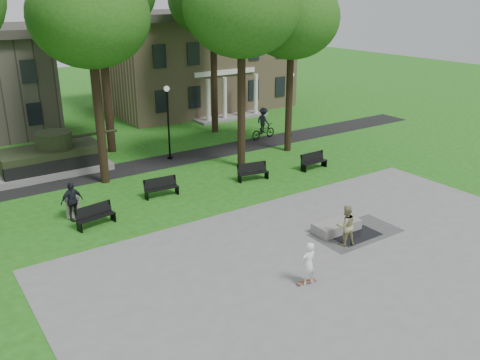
# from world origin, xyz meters

# --- Properties ---
(ground) EXTENTS (120.00, 120.00, 0.00)m
(ground) POSITION_xyz_m (0.00, 0.00, 0.00)
(ground) COLOR #215413
(ground) RESTS_ON ground
(plaza) EXTENTS (22.00, 16.00, 0.02)m
(plaza) POSITION_xyz_m (0.00, -5.00, 0.01)
(plaza) COLOR gray
(plaza) RESTS_ON ground
(footpath) EXTENTS (44.00, 2.60, 0.01)m
(footpath) POSITION_xyz_m (0.00, 12.00, 0.01)
(footpath) COLOR black
(footpath) RESTS_ON ground
(building_right) EXTENTS (17.00, 12.00, 8.60)m
(building_right) POSITION_xyz_m (10.00, 26.00, 4.34)
(building_right) COLOR #9E8460
(building_right) RESTS_ON ground
(tree_1) EXTENTS (6.20, 6.20, 11.63)m
(tree_1) POSITION_xyz_m (-4.50, 10.50, 8.95)
(tree_1) COLOR black
(tree_1) RESTS_ON ground
(tree_2) EXTENTS (6.60, 6.60, 12.16)m
(tree_2) POSITION_xyz_m (3.50, 8.50, 9.32)
(tree_2) COLOR black
(tree_2) RESTS_ON ground
(tree_3) EXTENTS (6.00, 6.00, 11.19)m
(tree_3) POSITION_xyz_m (8.00, 9.50, 8.60)
(tree_3) COLOR black
(tree_3) RESTS_ON ground
(lamp_mid) EXTENTS (0.36, 0.36, 4.73)m
(lamp_mid) POSITION_xyz_m (0.50, 12.30, 2.79)
(lamp_mid) COLOR black
(lamp_mid) RESTS_ON ground
(lamp_right) EXTENTS (0.36, 0.36, 4.73)m
(lamp_right) POSITION_xyz_m (10.50, 12.30, 2.79)
(lamp_right) COLOR black
(lamp_right) RESTS_ON ground
(tank_monument) EXTENTS (7.45, 3.40, 2.40)m
(tank_monument) POSITION_xyz_m (-6.46, 14.00, 0.86)
(tank_monument) COLOR gray
(tank_monument) RESTS_ON ground
(puddle) EXTENTS (2.20, 1.20, 0.00)m
(puddle) POSITION_xyz_m (2.24, -2.35, 0.02)
(puddle) COLOR black
(puddle) RESTS_ON plaza
(concrete_block) EXTENTS (2.22, 1.03, 0.45)m
(concrete_block) POSITION_xyz_m (1.85, -1.50, 0.24)
(concrete_block) COLOR gray
(concrete_block) RESTS_ON plaza
(skateboard) EXTENTS (0.80, 0.31, 0.07)m
(skateboard) POSITION_xyz_m (-2.19, -4.08, 0.06)
(skateboard) COLOR brown
(skateboard) RESTS_ON plaza
(skateboarder) EXTENTS (0.62, 0.41, 1.69)m
(skateboarder) POSITION_xyz_m (-2.19, -4.13, 0.87)
(skateboarder) COLOR white
(skateboarder) RESTS_ON plaza
(friend_watching) EXTENTS (1.01, 0.87, 1.78)m
(friend_watching) POSITION_xyz_m (1.21, -2.63, 0.91)
(friend_watching) COLOR #969261
(friend_watching) RESTS_ON plaza
(pedestrian_walker) EXTENTS (1.19, 0.70, 1.91)m
(pedestrian_walker) POSITION_xyz_m (-7.56, 6.37, 0.95)
(pedestrian_walker) COLOR black
(pedestrian_walker) RESTS_ON ground
(cyclist) EXTENTS (2.16, 1.25, 2.29)m
(cyclist) POSITION_xyz_m (8.44, 12.88, 0.93)
(cyclist) COLOR black
(cyclist) RESTS_ON ground
(park_bench_0) EXTENTS (1.85, 0.81, 1.00)m
(park_bench_0) POSITION_xyz_m (-6.90, 5.21, 0.52)
(park_bench_0) COLOR black
(park_bench_0) RESTS_ON ground
(park_bench_1) EXTENTS (1.83, 0.68, 1.00)m
(park_bench_1) POSITION_xyz_m (-2.81, 6.80, 0.52)
(park_bench_1) COLOR black
(park_bench_1) RESTS_ON ground
(park_bench_2) EXTENTS (1.85, 0.87, 1.00)m
(park_bench_2) POSITION_xyz_m (2.62, 6.11, 0.52)
(park_bench_2) COLOR black
(park_bench_2) RESTS_ON ground
(park_bench_3) EXTENTS (1.81, 0.56, 1.00)m
(park_bench_3) POSITION_xyz_m (6.84, 5.63, 0.52)
(park_bench_3) COLOR black
(park_bench_3) RESTS_ON ground
(trash_bin) EXTENTS (0.86, 0.86, 0.96)m
(trash_bin) POSITION_xyz_m (-7.42, 6.82, 0.49)
(trash_bin) COLOR gray
(trash_bin) RESTS_ON ground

